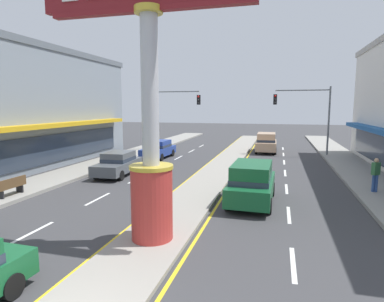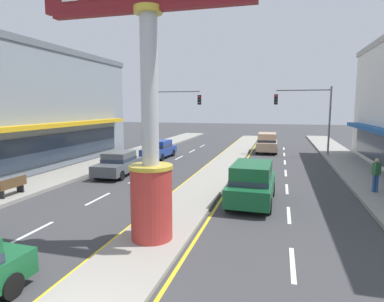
% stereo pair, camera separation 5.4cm
% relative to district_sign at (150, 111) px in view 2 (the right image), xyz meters
% --- Properties ---
extents(median_strip, '(2.34, 52.00, 0.14)m').
position_rel_district_sign_xyz_m(median_strip, '(0.00, 12.83, -4.26)').
color(median_strip, gray).
rests_on(median_strip, ground).
extents(sidewalk_left, '(2.94, 60.00, 0.18)m').
position_rel_district_sign_xyz_m(sidewalk_left, '(-9.24, 10.83, -4.24)').
color(sidewalk_left, gray).
rests_on(sidewalk_left, ground).
extents(sidewalk_right, '(2.94, 60.00, 0.18)m').
position_rel_district_sign_xyz_m(sidewalk_right, '(9.24, 10.83, -4.24)').
color(sidewalk_right, gray).
rests_on(sidewalk_right, ground).
extents(lane_markings, '(9.08, 52.00, 0.01)m').
position_rel_district_sign_xyz_m(lane_markings, '(-0.00, 11.48, -4.33)').
color(lane_markings, silver).
rests_on(lane_markings, ground).
extents(district_sign, '(7.13, 1.43, 8.88)m').
position_rel_district_sign_xyz_m(district_sign, '(0.00, 0.00, 0.00)').
color(district_sign, '#B7332D').
rests_on(district_sign, median_strip).
extents(traffic_light_left_side, '(4.86, 0.46, 6.20)m').
position_rel_district_sign_xyz_m(traffic_light_left_side, '(-6.41, 20.97, -0.09)').
color(traffic_light_left_side, slate).
rests_on(traffic_light_left_side, ground).
extents(traffic_light_right_side, '(4.86, 0.46, 6.20)m').
position_rel_district_sign_xyz_m(traffic_light_right_side, '(6.41, 20.99, -0.09)').
color(traffic_light_right_side, slate).
rests_on(traffic_light_right_side, ground).
extents(sedan_far_right_lane, '(2.01, 4.38, 1.53)m').
position_rel_district_sign_xyz_m(sedan_far_right_lane, '(-6.12, 9.28, -3.54)').
color(sedan_far_right_lane, '#4C5156').
rests_on(sedan_far_right_lane, ground).
extents(suv_near_left_lane, '(2.02, 4.63, 1.90)m').
position_rel_district_sign_xyz_m(suv_near_left_lane, '(2.82, 22.63, -3.35)').
color(suv_near_left_lane, tan).
rests_on(suv_near_left_lane, ground).
extents(sedan_far_left_oncoming, '(1.94, 4.35, 1.53)m').
position_rel_district_sign_xyz_m(sedan_far_left_oncoming, '(-6.12, 16.65, -3.54)').
color(sedan_far_left_oncoming, navy).
rests_on(sedan_far_left_oncoming, ground).
extents(suv_kerb_right, '(2.06, 4.65, 1.90)m').
position_rel_district_sign_xyz_m(suv_kerb_right, '(2.82, 5.32, -3.35)').
color(suv_kerb_right, '#14562D').
rests_on(suv_kerb_right, ground).
extents(street_bench, '(0.48, 1.60, 0.88)m').
position_rel_district_sign_xyz_m(street_bench, '(-8.50, 2.92, -3.68)').
color(street_bench, brown).
rests_on(street_bench, sidewalk_left).
extents(pedestrian_near_kerb, '(0.45, 0.42, 1.73)m').
position_rel_district_sign_xyz_m(pedestrian_near_kerb, '(8.74, 8.26, -3.17)').
color(pedestrian_near_kerb, '#2D4C8C').
rests_on(pedestrian_near_kerb, sidewalk_right).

